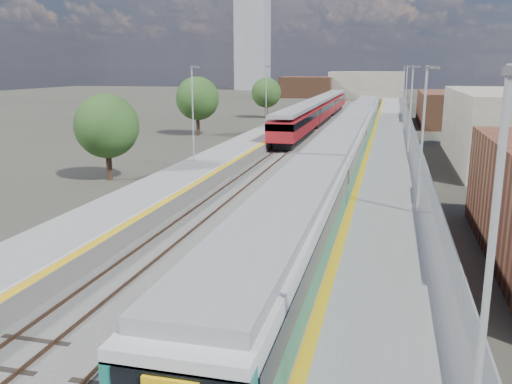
% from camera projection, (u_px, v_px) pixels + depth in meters
% --- Properties ---
extents(ground, '(320.00, 320.00, 0.00)m').
position_uv_depth(ground, '(340.00, 149.00, 56.52)').
color(ground, '#47443A').
rests_on(ground, ground).
extents(ballast_bed, '(10.50, 155.00, 0.06)m').
position_uv_depth(ballast_bed, '(321.00, 145.00, 59.40)').
color(ballast_bed, '#565451').
rests_on(ballast_bed, ground).
extents(tracks, '(8.96, 160.00, 0.17)m').
position_uv_depth(tracks, '(329.00, 143.00, 60.83)').
color(tracks, '#4C3323').
rests_on(tracks, ground).
extents(platform_right, '(4.70, 155.00, 8.52)m').
position_uv_depth(platform_right, '(392.00, 143.00, 57.51)').
color(platform_right, slate).
rests_on(platform_right, ground).
extents(platform_left, '(4.30, 155.00, 8.52)m').
position_uv_depth(platform_left, '(261.00, 139.00, 60.88)').
color(platform_left, slate).
rests_on(platform_left, ground).
extents(buildings, '(72.00, 185.50, 40.00)m').
position_uv_depth(buildings, '(304.00, 57.00, 142.09)').
color(buildings, brown).
rests_on(buildings, ground).
extents(green_train, '(2.94, 81.72, 3.23)m').
position_uv_depth(green_train, '(349.00, 137.00, 48.32)').
color(green_train, black).
rests_on(green_train, ground).
extents(red_train, '(2.92, 59.29, 3.69)m').
position_uv_depth(red_train, '(319.00, 109.00, 80.84)').
color(red_train, black).
rests_on(red_train, ground).
extents(tree_a, '(4.81, 4.81, 6.53)m').
position_uv_depth(tree_a, '(107.00, 126.00, 40.47)').
color(tree_a, '#382619').
rests_on(tree_a, ground).
extents(tree_b, '(5.36, 5.36, 7.26)m').
position_uv_depth(tree_b, '(197.00, 98.00, 67.04)').
color(tree_b, '#382619').
rests_on(tree_b, ground).
extents(tree_c, '(4.90, 4.90, 6.64)m').
position_uv_depth(tree_c, '(266.00, 93.00, 89.52)').
color(tree_c, '#382619').
rests_on(tree_c, ground).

